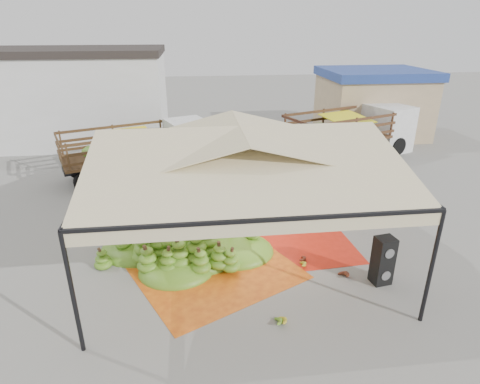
{
  "coord_description": "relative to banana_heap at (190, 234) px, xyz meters",
  "views": [
    {
      "loc": [
        -1.35,
        -11.25,
        6.76
      ],
      "look_at": [
        0.2,
        1.5,
        1.3
      ],
      "focal_mm": 30.0,
      "sensor_mm": 36.0,
      "label": 1
    }
  ],
  "objects": [
    {
      "name": "canopy_tent",
      "position": [
        1.58,
        0.07,
        2.69
      ],
      "size": [
        8.1,
        8.1,
        4.0
      ],
      "color": "black",
      "rests_on": "ground"
    },
    {
      "name": "tarp_left",
      "position": [
        0.62,
        -1.01,
        -0.61
      ],
      "size": [
        5.75,
        5.66,
        0.01
      ],
      "primitive_type": "cube",
      "rotation": [
        0.0,
        0.0,
        0.46
      ],
      "color": "orange",
      "rests_on": "ground"
    },
    {
      "name": "building_white",
      "position": [
        -8.42,
        14.07,
        2.1
      ],
      "size": [
        14.3,
        6.3,
        5.4
      ],
      "color": "silver",
      "rests_on": "ground"
    },
    {
      "name": "hand_yellow_b",
      "position": [
        2.12,
        -3.63,
        -0.51
      ],
      "size": [
        0.5,
        0.44,
        0.2
      ],
      "primitive_type": "ellipsoid",
      "rotation": [
        0.0,
        0.0,
        0.18
      ],
      "color": "gold",
      "rests_on": "ground"
    },
    {
      "name": "hand_yellow_a",
      "position": [
        3.26,
        -1.27,
        -0.51
      ],
      "size": [
        0.46,
        0.39,
        0.2
      ],
      "primitive_type": "ellipsoid",
      "rotation": [
        0.0,
        0.0,
        -0.07
      ],
      "color": "gold",
      "rests_on": "ground"
    },
    {
      "name": "banana_leaves",
      "position": [
        -2.12,
        2.09,
        -0.61
      ],
      "size": [
        0.96,
        1.36,
        3.7
      ],
      "primitive_type": null,
      "color": "#2E6F1D",
      "rests_on": "ground"
    },
    {
      "name": "speaker_stack",
      "position": [
        5.28,
        -2.3,
        0.09
      ],
      "size": [
        0.57,
        0.52,
        1.41
      ],
      "rotation": [
        0.0,
        0.0,
        0.16
      ],
      "color": "black",
      "rests_on": "ground"
    },
    {
      "name": "hand_red_b",
      "position": [
        4.3,
        -1.99,
        -0.5
      ],
      "size": [
        0.62,
        0.58,
        0.22
      ],
      "primitive_type": "ellipsoid",
      "rotation": [
        0.0,
        0.0,
        0.48
      ],
      "color": "#5D2815",
      "rests_on": "ground"
    },
    {
      "name": "tarp_right",
      "position": [
        3.19,
        0.59,
        -0.61
      ],
      "size": [
        4.38,
        4.57,
        0.01
      ],
      "primitive_type": "cube",
      "rotation": [
        0.0,
        0.0,
        0.07
      ],
      "color": "red",
      "rests_on": "ground"
    },
    {
      "name": "hand_green",
      "position": [
        2.01,
        -3.63,
        -0.51
      ],
      "size": [
        0.44,
        0.36,
        0.2
      ],
      "primitive_type": "ellipsoid",
      "rotation": [
        0.0,
        0.0,
        0.01
      ],
      "color": "#54821B",
      "rests_on": "ground"
    },
    {
      "name": "truck_left",
      "position": [
        -2.04,
        7.4,
        0.83
      ],
      "size": [
        7.18,
        4.66,
        2.34
      ],
      "rotation": [
        0.0,
        0.0,
        0.38
      ],
      "color": "#482C18",
      "rests_on": "ground"
    },
    {
      "name": "banana_heap",
      "position": [
        0.0,
        0.0,
        0.0
      ],
      "size": [
        5.96,
        4.99,
        1.23
      ],
      "primitive_type": "ellipsoid",
      "rotation": [
        0.0,
        0.0,
        -0.05
      ],
      "color": "#407F1A",
      "rests_on": "ground"
    },
    {
      "name": "hanging_bunches",
      "position": [
        2.96,
        -1.53,
        2.01
      ],
      "size": [
        3.24,
        0.24,
        0.2
      ],
      "color": "#337518",
      "rests_on": "ground"
    },
    {
      "name": "hand_red_a",
      "position": [
        3.33,
        -0.96,
        -0.51
      ],
      "size": [
        0.59,
        0.54,
        0.21
      ],
      "primitive_type": "ellipsoid",
      "rotation": [
        0.0,
        0.0,
        -0.42
      ],
      "color": "#512412",
      "rests_on": "ground"
    },
    {
      "name": "vendor",
      "position": [
        2.55,
        3.1,
        0.21
      ],
      "size": [
        0.66,
        0.5,
        1.64
      ],
      "primitive_type": "imported",
      "rotation": [
        0.0,
        0.0,
        3.35
      ],
      "color": "gray",
      "rests_on": "ground"
    },
    {
      "name": "ground",
      "position": [
        1.58,
        0.07,
        -0.61
      ],
      "size": [
        90.0,
        90.0,
        0.0
      ],
      "primitive_type": "plane",
      "color": "slate",
      "rests_on": "ground"
    },
    {
      "name": "truck_right",
      "position": [
        8.94,
        9.03,
        0.93
      ],
      "size": [
        7.7,
        4.98,
        2.5
      ],
      "rotation": [
        0.0,
        0.0,
        0.38
      ],
      "color": "#4F351A",
      "rests_on": "ground"
    },
    {
      "name": "building_tan",
      "position": [
        11.58,
        13.07,
        1.46
      ],
      "size": [
        6.3,
        5.3,
        4.1
      ],
      "color": "tan",
      "rests_on": "ground"
    }
  ]
}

